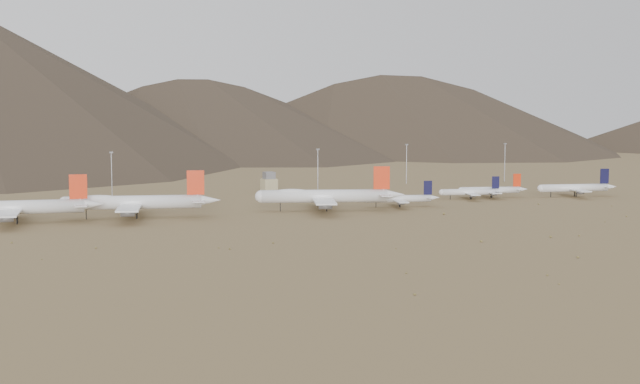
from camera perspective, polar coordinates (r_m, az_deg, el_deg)
name	(u,v)px	position (r m, az deg, el deg)	size (l,w,h in m)	color
ground	(305,219)	(400.83, -0.96, -1.74)	(3000.00, 3000.00, 0.00)	#967C4D
mountain_ridge	(35,31)	(1277.54, -17.78, 9.81)	(4400.00, 1000.00, 300.00)	#453829
widebody_west	(15,207)	(406.13, -18.96, -0.93)	(69.70, 54.62, 20.94)	white
widebody_centre	(135,202)	(410.61, -11.79, -0.64)	(70.30, 55.74, 21.52)	white
widebody_east	(325,196)	(428.87, 0.31, -0.25)	(69.41, 55.46, 21.61)	white
narrowbody_a	(400,199)	(448.64, 5.17, -0.42)	(38.62, 28.61, 13.09)	white
narrowbody_b	(472,192)	(489.90, 9.68, 0.00)	(36.27, 26.97, 12.38)	white
narrowbody_c	(492,190)	(500.16, 10.95, 0.12)	(38.58, 28.66, 13.15)	white
narrowbody_d	(576,188)	(516.26, 16.07, 0.26)	(46.05, 34.02, 15.54)	white
control_tower	(269,183)	(521.87, -3.28, 0.56)	(8.00, 8.00, 12.00)	tan
mast_west	(112,173)	(499.37, -13.19, 1.21)	(2.00, 0.60, 25.70)	gray
mast_centre	(318,168)	(519.79, -0.14, 1.53)	(2.00, 0.60, 25.70)	gray
mast_east	(406,162)	(581.88, 5.56, 1.95)	(2.00, 0.60, 25.70)	gray
mast_far_east	(505,160)	(605.01, 11.74, 2.00)	(2.00, 0.60, 25.70)	gray
desert_scrub	(465,235)	(355.21, 9.24, -2.72)	(412.48, 167.89, 0.94)	olive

